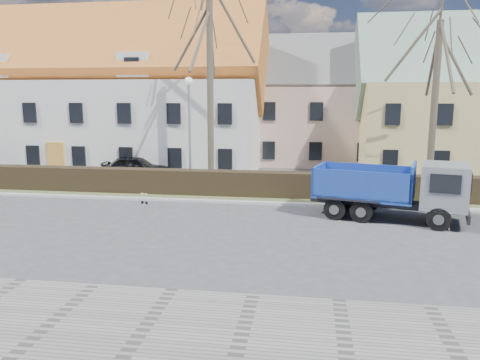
% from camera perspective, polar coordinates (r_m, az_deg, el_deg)
% --- Properties ---
extents(ground, '(120.00, 120.00, 0.00)m').
position_cam_1_polar(ground, '(18.68, -2.93, -6.04)').
color(ground, '#403F42').
extents(sidewalk_near, '(80.00, 5.00, 0.08)m').
position_cam_1_polar(sidewalk_near, '(11.06, -12.15, -18.13)').
color(sidewalk_near, gray).
rests_on(sidewalk_near, ground).
extents(curb_far, '(80.00, 0.30, 0.12)m').
position_cam_1_polar(curb_far, '(23.04, -0.67, -2.70)').
color(curb_far, '#A9A8A7').
rests_on(curb_far, ground).
extents(grass_strip, '(80.00, 3.00, 0.10)m').
position_cam_1_polar(grass_strip, '(24.58, -0.07, -1.88)').
color(grass_strip, '#4A542F').
rests_on(grass_strip, ground).
extents(hedge, '(60.00, 0.90, 1.30)m').
position_cam_1_polar(hedge, '(24.27, -0.14, -0.60)').
color(hedge, black).
rests_on(hedge, ground).
extents(building_white, '(26.80, 10.80, 9.50)m').
position_cam_1_polar(building_white, '(37.43, -18.01, 9.09)').
color(building_white, silver).
rests_on(building_white, ground).
extents(building_pink, '(10.80, 8.80, 8.00)m').
position_cam_1_polar(building_pink, '(37.57, 9.25, 8.31)').
color(building_pink, '#CDA491').
rests_on(building_pink, ground).
extents(tree_1, '(9.20, 9.20, 12.65)m').
position_cam_1_polar(tree_1, '(26.66, -3.67, 12.63)').
color(tree_1, '#494032').
rests_on(tree_1, ground).
extents(tree_2, '(8.00, 8.00, 11.00)m').
position_cam_1_polar(tree_2, '(26.83, 22.72, 10.08)').
color(tree_2, '#494032').
rests_on(tree_2, ground).
extents(dump_truck, '(6.90, 3.99, 2.60)m').
position_cam_1_polar(dump_truck, '(20.86, 17.12, -1.07)').
color(dump_truck, navy).
rests_on(dump_truck, ground).
extents(streetlight, '(0.49, 0.49, 6.27)m').
position_cam_1_polar(streetlight, '(25.47, -6.15, 5.50)').
color(streetlight, '#999B9D').
rests_on(streetlight, ground).
extents(cart_frame, '(0.77, 0.62, 0.61)m').
position_cam_1_polar(cart_frame, '(23.39, -11.93, -2.11)').
color(cart_frame, silver).
rests_on(cart_frame, ground).
extents(parked_car_a, '(4.41, 2.07, 1.46)m').
position_cam_1_polar(parked_car_a, '(30.37, -12.60, 1.53)').
color(parked_car_a, black).
rests_on(parked_car_a, ground).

